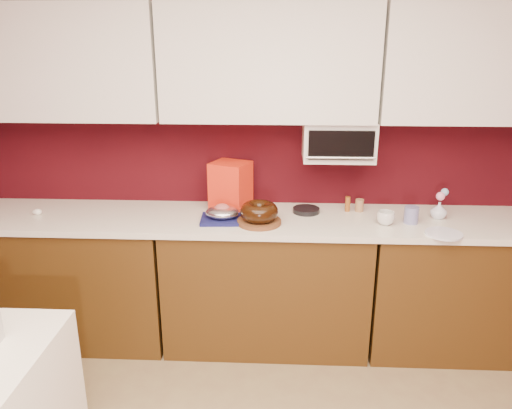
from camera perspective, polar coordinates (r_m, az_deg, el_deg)
The scene contains 28 objects.
wall_back at distance 3.41m, azimuth 1.44°, elevation 5.84°, with size 4.00×0.02×2.50m, color #3D080E.
base_cabinet_left at distance 3.68m, azimuth -20.28°, elevation -7.95°, with size 1.31×0.58×0.86m, color #4A2D0E.
base_cabinet_center at distance 3.40m, azimuth 1.19°, elevation -8.96°, with size 1.31×0.58×0.86m, color #4A2D0E.
base_cabinet_right at distance 3.62m, azimuth 23.06°, elevation -8.73°, with size 1.31×0.58×0.86m, color #4A2D0E.
countertop at distance 3.21m, azimuth 1.25°, elevation -1.82°, with size 4.00×0.62×0.04m, color white.
upper_cabinet_left at distance 3.46m, azimuth -22.02°, elevation 14.80°, with size 1.31×0.33×0.70m, color white.
upper_cabinet_center at distance 3.16m, azimuth 1.45°, elevation 15.85°, with size 1.31×0.33×0.70m, color white.
upper_cabinet_right at distance 3.40m, azimuth 25.30°, elevation 14.35°, with size 1.31×0.33×0.70m, color white.
toaster_oven at distance 3.26m, azimuth 9.39°, elevation 7.27°, with size 0.45×0.30×0.25m, color white.
toaster_oven_door at distance 3.10m, azimuth 9.70°, elevation 6.70°, with size 0.40×0.02×0.18m, color black.
toaster_oven_handle at distance 3.11m, azimuth 9.66°, elevation 5.29°, with size 0.02×0.02×0.42m, color silver.
cake_base at distance 3.09m, azimuth 0.36°, elevation -1.99°, with size 0.27×0.27×0.03m, color brown.
bundt_cake at distance 3.07m, azimuth 0.36°, elevation -0.81°, with size 0.24×0.24×0.10m, color black.
navy_towel at distance 3.16m, azimuth -3.86°, elevation -1.67°, with size 0.27×0.23×0.02m, color #161752.
foil_ham_nest at distance 3.14m, azimuth -3.88°, elevation -0.90°, with size 0.21×0.18×0.08m, color silver.
roasted_ham at distance 3.13m, azimuth -3.89°, elevation -0.47°, with size 0.10×0.08×0.06m, color #BD5C56.
pandoro_box at distance 3.34m, azimuth -2.91°, elevation 2.18°, with size 0.23×0.21×0.32m, color red.
dark_pan at distance 3.31m, azimuth 5.76°, elevation -0.65°, with size 0.18×0.18×0.03m, color black.
coffee_mug at distance 3.17m, azimuth 14.61°, elevation -1.35°, with size 0.09×0.09×0.10m, color silver.
blue_jar at distance 3.24m, azimuth 17.32°, elevation -1.14°, with size 0.09×0.09×0.11m, color navy.
flower_vase at distance 3.38m, azimuth 20.18°, elevation -0.50°, with size 0.08×0.08×0.12m, color silver.
flower_pink at distance 3.35m, azimuth 20.34°, elevation 0.89°, with size 0.05×0.05×0.05m, color pink.
flower_blue at distance 3.37m, azimuth 20.77°, elevation 1.34°, with size 0.05×0.05×0.05m, color #86AED6.
china_plate at distance 3.13m, azimuth 20.67°, elevation -3.15°, with size 0.22×0.22×0.01m, color white.
amber_bottle at distance 3.36m, azimuth 10.43°, elevation 0.04°, with size 0.03×0.03×0.10m, color brown.
paper_cup at distance 3.38m, azimuth 11.73°, elevation -0.09°, with size 0.05×0.05×0.08m, color #976C44.
egg_left at distance 3.55m, azimuth -23.81°, elevation -0.80°, with size 0.05×0.04×0.04m, color white.
egg_right at distance 3.54m, azimuth -23.68°, elevation -0.77°, with size 0.05×0.04×0.04m, color white.
Camera 1 is at (0.08, -1.07, 1.99)m, focal length 35.00 mm.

